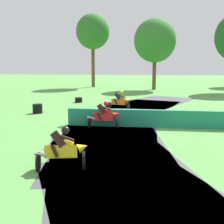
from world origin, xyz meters
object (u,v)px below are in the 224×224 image
Objects in this scene: tire_stack_near at (79,100)px; motorcycle_lead_orange at (120,101)px; motorcycle_chase_red at (105,115)px; motorcycle_trailing_yellow at (63,149)px; tire_stack_mid_a at (38,109)px.

motorcycle_lead_orange is at bearing -45.74° from tire_stack_near.
motorcycle_chase_red is (-0.31, -5.67, 0.01)m from motorcycle_lead_orange.
motorcycle_chase_red is 1.00× the size of motorcycle_trailing_yellow.
motorcycle_lead_orange reaches higher than motorcycle_trailing_yellow.
motorcycle_chase_red is at bearing 85.24° from motorcycle_trailing_yellow.
motorcycle_chase_red reaches higher than motorcycle_lead_orange.
tire_stack_near is at bearing 100.60° from motorcycle_trailing_yellow.
tire_stack_near is 0.95× the size of tire_stack_mid_a.
motorcycle_trailing_yellow reaches higher than tire_stack_mid_a.
motorcycle_trailing_yellow is at bearing -79.40° from tire_stack_near.
motorcycle_trailing_yellow is 11.01m from tire_stack_mid_a.
motorcycle_lead_orange is 5.36m from tire_stack_near.
motorcycle_chase_red is 6.09m from motorcycle_trailing_yellow.
motorcycle_chase_red reaches higher than tire_stack_near.
motorcycle_chase_red reaches higher than tire_stack_mid_a.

